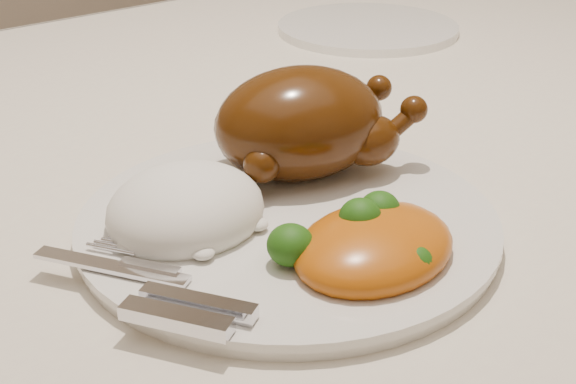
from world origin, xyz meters
TOP-DOWN VIEW (x-y plane):
  - dining_table at (0.00, 0.00)m, footprint 1.60×0.90m
  - tablecloth at (0.00, 0.00)m, footprint 1.73×1.03m
  - dinner_plate at (-0.08, -0.17)m, footprint 0.38×0.38m
  - side_plate at (0.35, 0.18)m, footprint 0.26×0.26m
  - roast_chicken at (-0.02, -0.12)m, footprint 0.18×0.14m
  - rice_mound at (-0.15, -0.13)m, footprint 0.13×0.12m
  - mac_and_cheese at (-0.08, -0.25)m, footprint 0.13×0.11m
  - cutlery at (-0.21, -0.21)m, footprint 0.08×0.16m

SIDE VIEW (x-z plane):
  - dining_table at x=0.00m, z-range 0.29..1.05m
  - tablecloth at x=0.00m, z-range 0.65..0.83m
  - side_plate at x=0.35m, z-range 0.77..0.78m
  - dinner_plate at x=-0.08m, z-range 0.77..0.78m
  - cutlery at x=-0.21m, z-range 0.78..0.79m
  - mac_and_cheese at x=-0.08m, z-range 0.77..0.82m
  - rice_mound at x=-0.15m, z-range 0.76..0.82m
  - roast_chicken at x=-0.02m, z-range 0.78..0.87m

